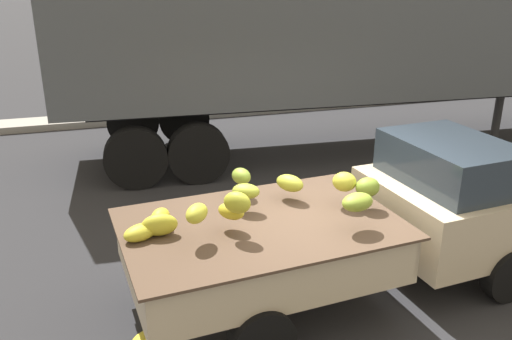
{
  "coord_description": "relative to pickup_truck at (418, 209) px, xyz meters",
  "views": [
    {
      "loc": [
        -2.33,
        -5.04,
        3.58
      ],
      "look_at": [
        -0.66,
        0.48,
        1.4
      ],
      "focal_mm": 37.42,
      "sensor_mm": 36.0,
      "label": 1
    }
  ],
  "objects": [
    {
      "name": "pickup_truck",
      "position": [
        0.0,
        0.0,
        0.0
      ],
      "size": [
        5.25,
        2.28,
        1.7
      ],
      "rotation": [
        0.0,
        0.0,
        0.09
      ],
      "color": "#CCB793",
      "rests_on": "ground"
    },
    {
      "name": "semi_trailer",
      "position": [
        1.66,
        4.77,
        1.66
      ],
      "size": [
        12.13,
        3.27,
        3.95
      ],
      "rotation": [
        0.0,
        0.0,
        -0.06
      ],
      "color": "#4C5156",
      "rests_on": "ground"
    },
    {
      "name": "curb_strip",
      "position": [
        -1.2,
        8.33,
        -0.8
      ],
      "size": [
        80.0,
        0.8,
        0.16
      ],
      "primitive_type": "cube",
      "color": "gray",
      "rests_on": "ground"
    },
    {
      "name": "ground",
      "position": [
        -1.2,
        0.05,
        -0.88
      ],
      "size": [
        220.0,
        220.0,
        0.0
      ],
      "primitive_type": "plane",
      "color": "#28282B"
    }
  ]
}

